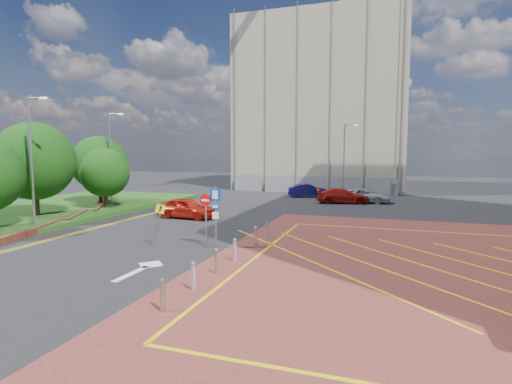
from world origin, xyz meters
The scene contains 18 objects.
ground centered at (0.00, 0.00, 0.00)m, with size 140.00×140.00×0.00m, color black.
grass_bed centered at (-18.00, 6.00, 0.15)m, with size 14.00×32.00×0.30m, color #214215.
retaining_wall centered at (-11.80, 2.00, 0.20)m, with size 6.06×20.33×0.40m.
tree_b centered at (-15.50, 5.00, 4.24)m, with size 5.60×5.60×6.74m.
tree_c centered at (-13.50, 10.00, 3.19)m, with size 4.00×4.00×4.90m.
tree_d centered at (-16.50, 13.00, 3.87)m, with size 5.00×5.00×6.08m.
lamp_left_near centered at (-12.42, 2.00, 4.66)m, with size 1.53×0.16×8.00m.
lamp_left_far centered at (-14.42, 12.00, 4.66)m, with size 1.53×0.16×8.00m.
lamp_back centered at (4.08, 28.00, 4.36)m, with size 1.53×0.16×8.00m.
sign_cluster centered at (0.30, 0.98, 1.95)m, with size 1.17×0.12×3.20m.
warning_sign centered at (-2.43, 0.34, 1.43)m, with size 0.78×0.42×2.25m.
bollard_row centered at (2.30, -1.67, 0.47)m, with size 0.14×11.14×0.90m.
construction_building centered at (0.00, 40.00, 11.00)m, with size 21.20×19.20×22.00m, color #B3AB92.
construction_fence centered at (1.00, 30.00, 1.00)m, with size 21.60×0.06×2.00m, color gray.
car_red_left centered at (-5.43, 8.89, 0.76)m, with size 1.80×4.48×1.53m, color red.
car_blue_back centered at (0.46, 25.68, 0.73)m, with size 1.54×4.41×1.45m, color #15115B.
car_red_back centered at (4.61, 21.45, 0.71)m, with size 2.00×4.92×1.43m, color #9D140D.
car_silver_back centered at (6.68, 22.85, 0.66)m, with size 2.20×4.78×1.33m, color silver.
Camera 1 is at (8.71, -17.28, 4.88)m, focal length 28.00 mm.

